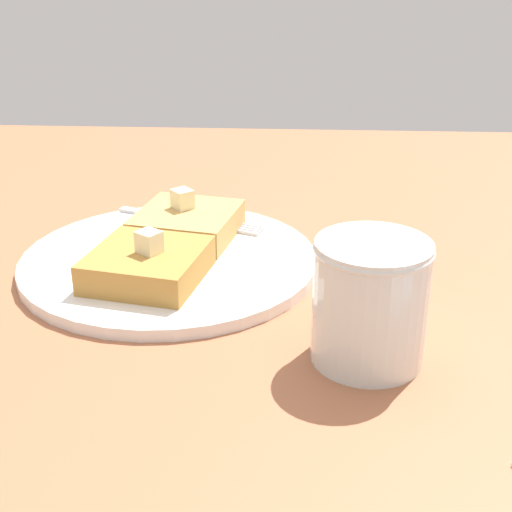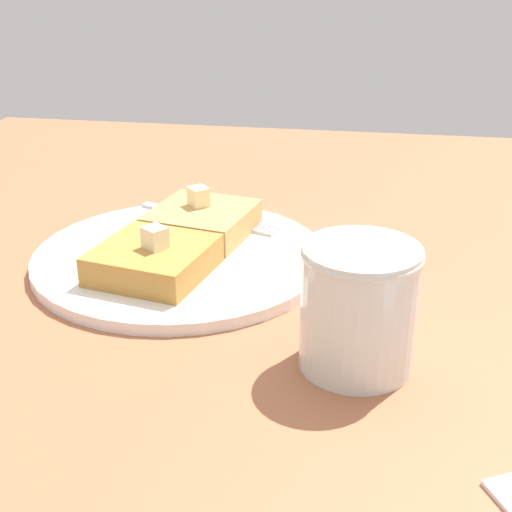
% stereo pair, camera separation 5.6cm
% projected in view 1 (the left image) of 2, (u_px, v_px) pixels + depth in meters
% --- Properties ---
extents(table_surface, '(0.97, 0.97, 0.02)m').
position_uv_depth(table_surface, '(227.00, 266.00, 0.67)').
color(table_surface, '#A26140').
rests_on(table_surface, ground).
extents(plate, '(0.27, 0.27, 0.01)m').
position_uv_depth(plate, '(170.00, 261.00, 0.65)').
color(plate, white).
rests_on(plate, table_surface).
extents(toast_slice_left, '(0.11, 0.11, 0.03)m').
position_uv_depth(toast_slice_left, '(147.00, 265.00, 0.60)').
color(toast_slice_left, '#B6823A').
rests_on(toast_slice_left, plate).
extents(toast_slice_middle, '(0.11, 0.11, 0.03)m').
position_uv_depth(toast_slice_middle, '(187.00, 224.00, 0.68)').
color(toast_slice_middle, tan).
rests_on(toast_slice_middle, plate).
extents(butter_pat_primary, '(0.02, 0.02, 0.02)m').
position_uv_depth(butter_pat_primary, '(149.00, 242.00, 0.58)').
color(butter_pat_primary, '#F2EDC2').
rests_on(butter_pat_primary, toast_slice_left).
extents(butter_pat_secondary, '(0.02, 0.02, 0.02)m').
position_uv_depth(butter_pat_secondary, '(182.00, 199.00, 0.68)').
color(butter_pat_secondary, '#F3E8B0').
rests_on(butter_pat_secondary, toast_slice_middle).
extents(fork, '(0.07, 0.16, 0.00)m').
position_uv_depth(fork, '(198.00, 221.00, 0.72)').
color(fork, silver).
rests_on(fork, plate).
extents(syrup_jar, '(0.08, 0.08, 0.09)m').
position_uv_depth(syrup_jar, '(369.00, 308.00, 0.49)').
color(syrup_jar, '#3B1A0B').
rests_on(syrup_jar, table_surface).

